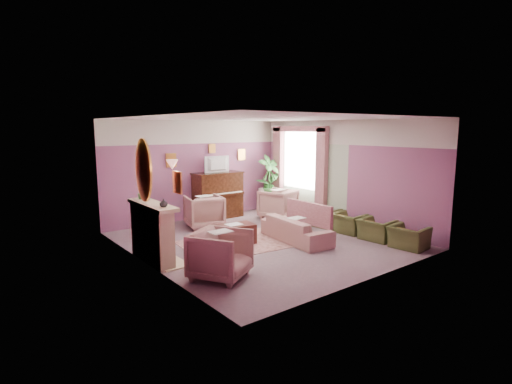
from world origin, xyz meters
TOP-DOWN VIEW (x-y plane):
  - floor at (0.00, 0.00)m, footprint 5.50×6.00m
  - ceiling at (0.00, 0.00)m, footprint 5.50×6.00m
  - wall_back at (0.00, 3.00)m, footprint 5.50×0.02m
  - wall_front at (0.00, -3.00)m, footprint 5.50×0.02m
  - wall_left at (-2.75, 0.00)m, footprint 0.02×6.00m
  - wall_right at (2.75, 0.00)m, footprint 0.02×6.00m
  - picture_rail_band at (0.00, 2.99)m, footprint 5.50×0.01m
  - stripe_panel at (2.73, 1.30)m, footprint 0.01×3.00m
  - fireplace_surround at (-2.59, 0.20)m, footprint 0.30×1.40m
  - fireplace_inset at (-2.49, 0.20)m, footprint 0.18×0.72m
  - fire_ember at (-2.45, 0.20)m, footprint 0.06×0.54m
  - mantel_shelf at (-2.56, 0.20)m, footprint 0.40×1.55m
  - hearth at (-2.39, 0.20)m, footprint 0.55×1.50m
  - mirror_frame at (-2.70, 0.20)m, footprint 0.04×0.72m
  - mirror_glass at (-2.67, 0.20)m, footprint 0.01×0.60m
  - sconce_shade at (-2.62, -0.85)m, footprint 0.20×0.20m
  - piano at (0.50, 2.68)m, footprint 1.40×0.60m
  - piano_keyshelf at (0.50, 2.33)m, footprint 1.30×0.12m
  - piano_keys at (0.50, 2.33)m, footprint 1.20×0.08m
  - piano_top at (0.50, 2.68)m, footprint 1.45×0.65m
  - television at (0.50, 2.63)m, footprint 0.80×0.12m
  - print_back_left at (-0.80, 2.96)m, footprint 0.30×0.03m
  - print_back_right at (1.55, 2.96)m, footprint 0.26×0.03m
  - print_back_mid at (0.50, 2.96)m, footprint 0.22×0.03m
  - print_left_wall at (-2.71, -1.20)m, footprint 0.03×0.28m
  - window_blind at (2.70, 1.55)m, footprint 0.03×1.40m
  - curtain_left at (2.62, 0.63)m, footprint 0.16×0.34m
  - curtain_right at (2.62, 2.47)m, footprint 0.16×0.34m
  - pelmet at (2.62, 1.55)m, footprint 0.16×2.20m
  - mantel_plant at (-2.55, 0.75)m, footprint 0.16×0.16m
  - mantel_vase at (-2.55, -0.30)m, footprint 0.16×0.16m
  - area_rug at (-0.54, 0.16)m, footprint 2.68×2.06m
  - coffee_table at (-0.71, 0.19)m, footprint 1.07×0.66m
  - table_paper at (-0.66, 0.19)m, footprint 0.35×0.28m
  - sofa at (0.62, -0.48)m, footprint 0.63×1.89m
  - sofa_throw at (1.02, -0.48)m, footprint 0.10×1.43m
  - floral_armchair_left at (-0.40, 1.94)m, footprint 0.90×0.90m
  - floral_armchair_right at (1.84, 1.57)m, footprint 0.90×0.90m
  - floral_armchair_front at (-2.02, -1.38)m, footprint 0.90×0.90m
  - olive_chair_a at (2.14, -2.40)m, footprint 0.53×0.76m
  - olive_chair_b at (2.14, -1.58)m, footprint 0.53×0.76m
  - olive_chair_c at (2.14, -0.76)m, footprint 0.53×0.76m
  - olive_chair_d at (2.14, 0.06)m, footprint 0.53×0.76m
  - side_table at (2.29, 2.64)m, footprint 0.52×0.52m
  - side_plant_big at (2.29, 2.64)m, footprint 0.30×0.30m
  - side_plant_small at (2.41, 2.54)m, footprint 0.16×0.16m
  - palm_pot at (2.26, 2.46)m, footprint 0.34×0.34m
  - palm_plant at (2.26, 2.46)m, footprint 0.76×0.76m

SIDE VIEW (x-z plane):
  - floor at x=0.00m, z-range -0.01..0.01m
  - area_rug at x=-0.54m, z-range 0.00..0.01m
  - hearth at x=-2.39m, z-range 0.00..0.02m
  - palm_pot at x=2.26m, z-range 0.00..0.34m
  - fire_ember at x=-2.45m, z-range 0.17..0.27m
  - coffee_table at x=-0.71m, z-range 0.00..0.45m
  - olive_chair_a at x=2.14m, z-range 0.00..0.66m
  - olive_chair_b at x=2.14m, z-range 0.00..0.66m
  - olive_chair_c at x=2.14m, z-range 0.00..0.66m
  - olive_chair_d at x=2.14m, z-range 0.00..0.66m
  - side_table at x=2.29m, z-range 0.00..0.70m
  - sofa at x=0.62m, z-range 0.00..0.76m
  - fireplace_inset at x=-2.49m, z-range 0.06..0.74m
  - table_paper at x=-0.66m, z-range 0.45..0.46m
  - floral_armchair_left at x=-0.40m, z-range 0.00..0.94m
  - floral_armchair_right at x=1.84m, z-range 0.00..0.94m
  - floral_armchair_front at x=-2.02m, z-range 0.00..0.94m
  - fireplace_surround at x=-2.59m, z-range 0.00..1.10m
  - sofa_throw at x=1.02m, z-range 0.34..0.86m
  - piano at x=0.50m, z-range 0.00..1.30m
  - piano_keyshelf at x=0.50m, z-range 0.69..0.75m
  - piano_keys at x=0.50m, z-range 0.75..0.77m
  - side_plant_small at x=2.41m, z-range 0.70..0.98m
  - side_plant_big at x=2.29m, z-range 0.70..1.04m
  - palm_plant at x=2.26m, z-range 0.34..1.78m
  - stripe_panel at x=2.73m, z-range 0.00..2.15m
  - mantel_shelf at x=-2.56m, z-range 1.09..1.16m
  - mantel_vase at x=-2.55m, z-range 1.15..1.31m
  - mantel_plant at x=-2.55m, z-range 1.15..1.43m
  - curtain_left at x=2.62m, z-range 0.00..2.60m
  - curtain_right at x=2.62m, z-range 0.00..2.60m
  - piano_top at x=0.50m, z-range 1.29..1.33m
  - wall_back at x=0.00m, z-range 0.00..2.80m
  - wall_front at x=0.00m, z-range 0.00..2.80m
  - wall_left at x=-2.75m, z-range 0.00..2.80m
  - wall_right at x=2.75m, z-range 0.00..2.80m
  - television at x=0.50m, z-range 1.36..1.84m
  - window_blind at x=2.70m, z-range 0.80..2.60m
  - print_back_left at x=-0.80m, z-range 1.53..1.91m
  - print_left_wall at x=-2.71m, z-range 1.54..1.90m
  - print_back_right at x=1.55m, z-range 1.61..1.95m
  - mirror_frame at x=-2.70m, z-range 1.20..2.40m
  - mirror_glass at x=-2.67m, z-range 1.27..2.33m
  - sconce_shade at x=-2.62m, z-range 1.90..2.06m
  - print_back_mid at x=0.50m, z-range 1.87..2.13m
  - picture_rail_band at x=0.00m, z-range 2.15..2.80m
  - pelmet at x=2.62m, z-range 2.48..2.64m
  - ceiling at x=0.00m, z-range 2.79..2.80m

